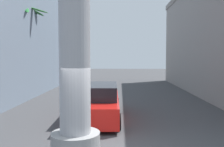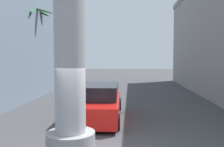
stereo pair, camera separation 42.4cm
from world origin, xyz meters
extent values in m
plane|color=#424244|center=(0.00, 10.00, 0.00)|extent=(84.67, 84.67, 0.00)
cylinder|color=gray|center=(-0.90, 0.11, 0.35)|extent=(1.36, 1.36, 0.70)
cylinder|color=#59595E|center=(6.05, 8.62, 3.76)|extent=(0.16, 0.16, 7.53)
cylinder|color=black|center=(-1.64, 6.26, 0.32)|extent=(0.24, 0.65, 0.64)
cylinder|color=black|center=(0.16, 6.30, 0.32)|extent=(0.24, 0.65, 0.64)
cylinder|color=black|center=(-1.54, 2.69, 0.32)|extent=(0.24, 0.65, 0.64)
cylinder|color=black|center=(0.26, 2.74, 0.32)|extent=(0.24, 0.65, 0.64)
cube|color=red|center=(-0.69, 4.50, 0.56)|extent=(2.03, 5.14, 0.80)
cube|color=black|center=(-0.69, 4.50, 1.26)|extent=(1.82, 2.84, 0.60)
cylinder|color=brown|center=(-5.99, 9.99, 3.05)|extent=(0.33, 0.44, 6.10)
ellipsoid|color=#2D6D2D|center=(-5.28, 10.11, 5.96)|extent=(1.62, 0.64, 0.54)
ellipsoid|color=#25602D|center=(-5.59, 10.61, 5.95)|extent=(1.23, 1.48, 0.57)
ellipsoid|color=#23722D|center=(-6.51, 10.64, 5.91)|extent=(1.15, 1.49, 0.69)
ellipsoid|color=#286E2D|center=(-6.87, 9.99, 5.85)|extent=(1.47, 0.41, 0.89)
ellipsoid|color=#325C2D|center=(-6.50, 9.29, 5.92)|extent=(1.14, 1.50, 0.67)
ellipsoid|color=#206B2D|center=(-5.68, 9.26, 5.87)|extent=(1.04, 1.48, 0.82)
camera|label=1|loc=(0.32, -6.63, 2.79)|focal=40.00mm
camera|label=2|loc=(0.75, -6.61, 2.79)|focal=40.00mm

